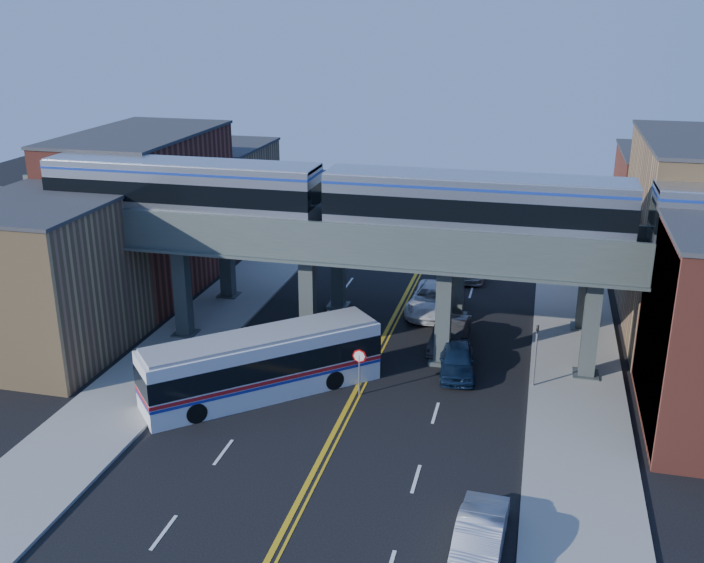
{
  "coord_description": "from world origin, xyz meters",
  "views": [
    {
      "loc": [
        8.79,
        -33.1,
        19.53
      ],
      "look_at": [
        -0.94,
        6.41,
        5.09
      ],
      "focal_mm": 40.0,
      "sensor_mm": 36.0,
      "label": 1
    }
  ],
  "objects_px": {
    "car_lane_a": "(457,360)",
    "car_lane_d": "(472,264)",
    "transit_train": "(476,206)",
    "car_lane_c": "(433,299)",
    "stop_sign": "(359,365)",
    "car_lane_b": "(450,334)",
    "transit_bus": "(262,365)",
    "car_parked_curb": "(481,530)",
    "traffic_signal": "(536,349)"
  },
  "relations": [
    {
      "from": "car_lane_d",
      "to": "transit_bus",
      "type": "bearing_deg",
      "value": -109.29
    },
    {
      "from": "transit_train",
      "to": "stop_sign",
      "type": "bearing_deg",
      "value": -136.07
    },
    {
      "from": "transit_train",
      "to": "traffic_signal",
      "type": "relative_size",
      "value": 12.27
    },
    {
      "from": "transit_train",
      "to": "traffic_signal",
      "type": "bearing_deg",
      "value": -28.34
    },
    {
      "from": "transit_bus",
      "to": "car_lane_b",
      "type": "xyz_separation_m",
      "value": [
        8.84,
        8.38,
        -0.85
      ]
    },
    {
      "from": "transit_train",
      "to": "car_lane_d",
      "type": "distance_m",
      "value": 18.1
    },
    {
      "from": "stop_sign",
      "to": "car_parked_curb",
      "type": "relative_size",
      "value": 0.53
    },
    {
      "from": "transit_train",
      "to": "car_lane_a",
      "type": "distance_m",
      "value": 8.66
    },
    {
      "from": "car_lane_a",
      "to": "car_lane_c",
      "type": "relative_size",
      "value": 0.76
    },
    {
      "from": "transit_bus",
      "to": "car_lane_c",
      "type": "bearing_deg",
      "value": 21.2
    },
    {
      "from": "transit_bus",
      "to": "car_lane_d",
      "type": "bearing_deg",
      "value": 26.37
    },
    {
      "from": "transit_bus",
      "to": "car_lane_c",
      "type": "distance_m",
      "value": 15.53
    },
    {
      "from": "transit_bus",
      "to": "car_parked_curb",
      "type": "bearing_deg",
      "value": -80.7
    },
    {
      "from": "transit_bus",
      "to": "car_lane_a",
      "type": "relative_size",
      "value": 2.34
    },
    {
      "from": "traffic_signal",
      "to": "car_lane_a",
      "type": "height_order",
      "value": "traffic_signal"
    },
    {
      "from": "car_lane_a",
      "to": "transit_train",
      "type": "bearing_deg",
      "value": 59.24
    },
    {
      "from": "stop_sign",
      "to": "car_lane_a",
      "type": "distance_m",
      "value": 6.12
    },
    {
      "from": "car_lane_b",
      "to": "car_lane_d",
      "type": "bearing_deg",
      "value": 94.04
    },
    {
      "from": "stop_sign",
      "to": "transit_train",
      "type": "bearing_deg",
      "value": 43.93
    },
    {
      "from": "stop_sign",
      "to": "car_lane_b",
      "type": "xyz_separation_m",
      "value": [
        3.87,
        7.29,
        -0.92
      ]
    },
    {
      "from": "transit_train",
      "to": "transit_bus",
      "type": "height_order",
      "value": "transit_train"
    },
    {
      "from": "car_lane_b",
      "to": "car_lane_c",
      "type": "relative_size",
      "value": 0.8
    },
    {
      "from": "stop_sign",
      "to": "car_lane_b",
      "type": "relative_size",
      "value": 0.52
    },
    {
      "from": "car_lane_a",
      "to": "car_lane_d",
      "type": "height_order",
      "value": "car_lane_d"
    },
    {
      "from": "car_lane_a",
      "to": "car_lane_d",
      "type": "distance_m",
      "value": 17.11
    },
    {
      "from": "stop_sign",
      "to": "car_lane_a",
      "type": "height_order",
      "value": "stop_sign"
    },
    {
      "from": "transit_bus",
      "to": "car_lane_a",
      "type": "xyz_separation_m",
      "value": [
        9.66,
        4.91,
        -0.86
      ]
    },
    {
      "from": "stop_sign",
      "to": "car_lane_c",
      "type": "distance_m",
      "value": 12.93
    },
    {
      "from": "stop_sign",
      "to": "car_lane_c",
      "type": "bearing_deg",
      "value": 80.79
    },
    {
      "from": "traffic_signal",
      "to": "car_lane_c",
      "type": "relative_size",
      "value": 0.64
    },
    {
      "from": "transit_train",
      "to": "car_lane_a",
      "type": "xyz_separation_m",
      "value": [
        -0.5,
        -1.18,
        -8.57
      ]
    },
    {
      "from": "car_lane_c",
      "to": "car_parked_curb",
      "type": "bearing_deg",
      "value": -75.18
    },
    {
      "from": "traffic_signal",
      "to": "car_lane_d",
      "type": "relative_size",
      "value": 0.69
    },
    {
      "from": "car_lane_a",
      "to": "stop_sign",
      "type": "bearing_deg",
      "value": -148.66
    },
    {
      "from": "transit_train",
      "to": "car_lane_d",
      "type": "xyz_separation_m",
      "value": [
        -1.36,
        15.91,
        -8.53
      ]
    },
    {
      "from": "stop_sign",
      "to": "transit_bus",
      "type": "distance_m",
      "value": 5.09
    },
    {
      "from": "traffic_signal",
      "to": "car_lane_a",
      "type": "xyz_separation_m",
      "value": [
        -4.21,
        0.82,
        -1.48
      ]
    },
    {
      "from": "transit_train",
      "to": "stop_sign",
      "type": "height_order",
      "value": "transit_train"
    },
    {
      "from": "transit_bus",
      "to": "car_parked_curb",
      "type": "distance_m",
      "value": 15.81
    },
    {
      "from": "transit_train",
      "to": "car_parked_curb",
      "type": "height_order",
      "value": "transit_train"
    },
    {
      "from": "transit_bus",
      "to": "car_lane_d",
      "type": "relative_size",
      "value": 1.92
    },
    {
      "from": "transit_train",
      "to": "stop_sign",
      "type": "xyz_separation_m",
      "value": [
        -5.19,
        -5.0,
        -7.63
      ]
    },
    {
      "from": "transit_bus",
      "to": "car_lane_d",
      "type": "xyz_separation_m",
      "value": [
        8.81,
        22.0,
        -0.82
      ]
    },
    {
      "from": "car_lane_b",
      "to": "transit_train",
      "type": "bearing_deg",
      "value": -56.13
    },
    {
      "from": "transit_bus",
      "to": "transit_train",
      "type": "bearing_deg",
      "value": -10.9
    },
    {
      "from": "transit_bus",
      "to": "car_parked_curb",
      "type": "xyz_separation_m",
      "value": [
        12.29,
        -9.91,
        -0.87
      ]
    },
    {
      "from": "transit_train",
      "to": "car_lane_b",
      "type": "distance_m",
      "value": 8.95
    },
    {
      "from": "stop_sign",
      "to": "car_parked_curb",
      "type": "bearing_deg",
      "value": -56.37
    },
    {
      "from": "transit_bus",
      "to": "stop_sign",
      "type": "bearing_deg",
      "value": -29.47
    },
    {
      "from": "traffic_signal",
      "to": "car_lane_b",
      "type": "height_order",
      "value": "traffic_signal"
    }
  ]
}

